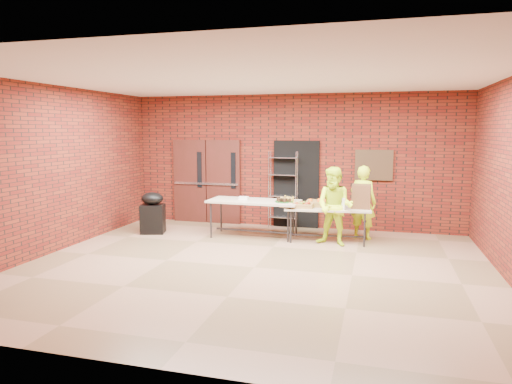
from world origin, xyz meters
TOP-DOWN VIEW (x-y plane):
  - room at (0.00, 0.00)m, footprint 8.08×7.08m
  - double_doors at (-2.20, 3.44)m, footprint 1.78×0.12m
  - dark_doorway at (0.10, 3.46)m, footprint 1.10×0.06m
  - bronze_plaque at (1.90, 3.45)m, footprint 0.85×0.04m
  - wire_rack at (-0.19, 3.32)m, footprint 0.69×0.26m
  - table_left at (-0.61, 2.19)m, footprint 2.02×0.90m
  - table_right at (0.99, 2.22)m, footprint 1.84×0.93m
  - basket_bananas at (0.23, 2.14)m, footprint 0.44×0.34m
  - basket_oranges at (0.79, 2.32)m, footprint 0.49×0.38m
  - basket_apples at (0.51, 2.03)m, footprint 0.41×0.32m
  - muffin_tray at (0.09, 2.12)m, footprint 0.41×0.41m
  - napkin_box at (-0.86, 2.24)m, footprint 0.20×0.13m
  - coffee_dispenser at (1.68, 2.30)m, footprint 0.38×0.34m
  - cup_stack_front at (1.36, 2.12)m, footprint 0.08×0.08m
  - cup_stack_mid at (1.34, 2.01)m, footprint 0.08×0.08m
  - cup_stack_back at (1.23, 2.21)m, footprint 0.08×0.08m
  - covered_grill at (-2.95, 1.95)m, footprint 0.62×0.56m
  - volunteer_woman at (1.71, 2.66)m, footprint 0.68×0.57m
  - volunteer_man at (1.18, 1.91)m, footprint 0.91×0.78m

SIDE VIEW (x-z plane):
  - covered_grill at x=-2.95m, z-range 0.00..0.94m
  - table_right at x=0.99m, z-range 0.30..1.03m
  - table_left at x=-0.61m, z-range 0.34..1.16m
  - basket_apples at x=0.51m, z-range 0.72..0.85m
  - basket_bananas at x=0.23m, z-range 0.72..0.85m
  - basket_oranges at x=0.79m, z-range 0.72..0.87m
  - volunteer_woman at x=1.71m, z-range 0.00..1.60m
  - volunteer_man at x=1.18m, z-range 0.00..1.61m
  - cup_stack_front at x=1.36m, z-range 0.73..0.95m
  - cup_stack_back at x=1.23m, z-range 0.73..0.96m
  - cup_stack_mid at x=1.34m, z-range 0.73..0.97m
  - napkin_box at x=-0.86m, z-range 0.82..0.89m
  - muffin_tray at x=0.09m, z-range 0.82..0.92m
  - wire_rack at x=-0.19m, z-range 0.00..1.85m
  - coffee_dispenser at x=1.68m, z-range 0.73..1.23m
  - dark_doorway at x=0.10m, z-range 0.00..2.10m
  - double_doors at x=-2.20m, z-range 0.00..2.10m
  - bronze_plaque at x=1.90m, z-range 1.20..1.90m
  - room at x=0.00m, z-range -0.04..3.24m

